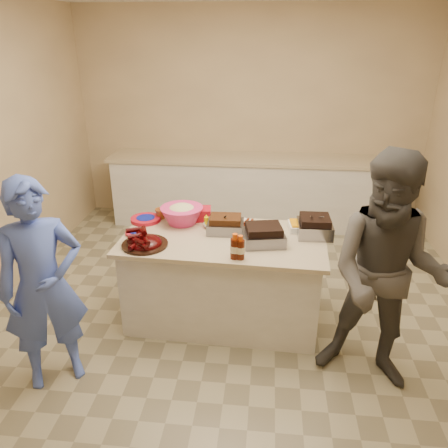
# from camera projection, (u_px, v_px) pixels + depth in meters

# --- Properties ---
(room) EXTENTS (4.50, 5.00, 2.70)m
(room) POSITION_uv_depth(u_px,v_px,m) (234.00, 318.00, 3.93)
(room) COLOR tan
(room) RESTS_ON ground
(back_counter) EXTENTS (3.60, 0.64, 0.90)m
(back_counter) POSITION_uv_depth(u_px,v_px,m) (248.00, 191.00, 5.75)
(back_counter) COLOR silver
(back_counter) RESTS_ON ground
(island) EXTENTS (1.72, 0.96, 0.80)m
(island) POSITION_uv_depth(u_px,v_px,m) (223.00, 317.00, 3.95)
(island) COLOR silver
(island) RESTS_ON ground
(rib_platter) EXTENTS (0.46, 0.46, 0.15)m
(rib_platter) POSITION_uv_depth(u_px,v_px,m) (145.00, 245.00, 3.49)
(rib_platter) COLOR #3D0304
(rib_platter) RESTS_ON island
(pulled_pork_tray) EXTENTS (0.31, 0.24, 0.09)m
(pulled_pork_tray) POSITION_uv_depth(u_px,v_px,m) (225.00, 232.00, 3.73)
(pulled_pork_tray) COLOR #47230F
(pulled_pork_tray) RESTS_ON island
(brisket_tray) EXTENTS (0.37, 0.33, 0.10)m
(brisket_tray) POSITION_uv_depth(u_px,v_px,m) (263.00, 243.00, 3.53)
(brisket_tray) COLOR black
(brisket_tray) RESTS_ON island
(roasting_pan) EXTENTS (0.29, 0.29, 0.11)m
(roasting_pan) POSITION_uv_depth(u_px,v_px,m) (314.00, 235.00, 3.67)
(roasting_pan) COLOR gray
(roasting_pan) RESTS_ON island
(coleslaw_bowl) EXTENTS (0.40, 0.40, 0.26)m
(coleslaw_bowl) POSITION_uv_depth(u_px,v_px,m) (182.00, 223.00, 3.90)
(coleslaw_bowl) COLOR #D82E73
(coleslaw_bowl) RESTS_ON island
(sausage_plate) EXTENTS (0.33, 0.33, 0.04)m
(sausage_plate) POSITION_uv_depth(u_px,v_px,m) (241.00, 225.00, 3.87)
(sausage_plate) COLOR silver
(sausage_plate) RESTS_ON island
(mac_cheese_dish) EXTENTS (0.29, 0.23, 0.07)m
(mac_cheese_dish) POSITION_uv_depth(u_px,v_px,m) (305.00, 230.00, 3.77)
(mac_cheese_dish) COLOR #E59704
(mac_cheese_dish) RESTS_ON island
(bbq_bottle_a) EXTENTS (0.07, 0.07, 0.20)m
(bbq_bottle_a) POSITION_uv_depth(u_px,v_px,m) (235.00, 258.00, 3.29)
(bbq_bottle_a) COLOR #3E1205
(bbq_bottle_a) RESTS_ON island
(bbq_bottle_b) EXTENTS (0.07, 0.07, 0.19)m
(bbq_bottle_b) POSITION_uv_depth(u_px,v_px,m) (240.00, 259.00, 3.29)
(bbq_bottle_b) COLOR #3E1205
(bbq_bottle_b) RESTS_ON island
(mustard_bottle) EXTENTS (0.04, 0.04, 0.11)m
(mustard_bottle) POSITION_uv_depth(u_px,v_px,m) (206.00, 226.00, 3.85)
(mustard_bottle) COLOR #F2CA01
(mustard_bottle) RESTS_ON island
(sauce_bowl) EXTENTS (0.14, 0.05, 0.14)m
(sauce_bowl) POSITION_uv_depth(u_px,v_px,m) (211.00, 228.00, 3.81)
(sauce_bowl) COLOR silver
(sauce_bowl) RESTS_ON island
(plate_stack_large) EXTENTS (0.28, 0.28, 0.03)m
(plate_stack_large) POSITION_uv_depth(u_px,v_px,m) (146.00, 221.00, 3.95)
(plate_stack_large) COLOR #A80F21
(plate_stack_large) RESTS_ON island
(plate_stack_small) EXTENTS (0.18, 0.18, 0.02)m
(plate_stack_small) POSITION_uv_depth(u_px,v_px,m) (135.00, 234.00, 3.69)
(plate_stack_small) COLOR #A80F21
(plate_stack_small) RESTS_ON island
(plastic_cup) EXTENTS (0.11, 0.10, 0.10)m
(plastic_cup) POSITION_uv_depth(u_px,v_px,m) (161.00, 219.00, 4.00)
(plastic_cup) COLOR #9E5721
(plastic_cup) RESTS_ON island
(basket_stack) EXTENTS (0.23, 0.19, 0.11)m
(basket_stack) POSITION_uv_depth(u_px,v_px,m) (199.00, 219.00, 3.98)
(basket_stack) COLOR #A80F21
(basket_stack) RESTS_ON island
(guest_blue) EXTENTS (1.31, 1.61, 0.37)m
(guest_blue) POSITION_uv_depth(u_px,v_px,m) (60.00, 375.00, 3.28)
(guest_blue) COLOR #4863CE
(guest_blue) RESTS_ON ground
(guest_gray) EXTENTS (1.29, 1.89, 0.65)m
(guest_gray) POSITION_uv_depth(u_px,v_px,m) (370.00, 376.00, 3.27)
(guest_gray) COLOR #4E4A46
(guest_gray) RESTS_ON ground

